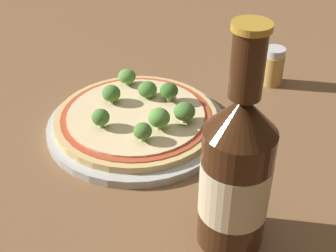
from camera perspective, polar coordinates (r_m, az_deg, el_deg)
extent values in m
plane|color=brown|center=(0.67, -3.17, -0.94)|extent=(3.00, 3.00, 0.00)
cylinder|color=#B2B7B2|center=(0.68, -3.55, 0.12)|extent=(0.26, 0.26, 0.01)
cylinder|color=tan|center=(0.67, -3.80, 0.97)|extent=(0.23, 0.23, 0.01)
cylinder|color=#B74728|center=(0.67, -3.82, 1.38)|extent=(0.21, 0.21, 0.00)
cylinder|color=beige|center=(0.67, -3.82, 1.47)|extent=(0.20, 0.20, 0.00)
cylinder|color=#89A866|center=(0.69, 0.12, 3.47)|extent=(0.01, 0.01, 0.01)
ellipsoid|color=#386628|center=(0.68, 0.12, 4.33)|extent=(0.03, 0.03, 0.02)
cylinder|color=#89A866|center=(0.63, -1.10, 0.10)|extent=(0.01, 0.01, 0.01)
ellipsoid|color=#568E3D|center=(0.62, -1.11, 1.03)|extent=(0.03, 0.03, 0.03)
cylinder|color=#89A866|center=(0.61, -3.08, -1.40)|extent=(0.01, 0.01, 0.01)
ellipsoid|color=#477A33|center=(0.60, -3.11, -0.61)|extent=(0.02, 0.02, 0.02)
cylinder|color=#89A866|center=(0.64, 2.00, 0.91)|extent=(0.01, 0.01, 0.01)
ellipsoid|color=#477A33|center=(0.64, 2.02, 1.79)|extent=(0.03, 0.03, 0.02)
cylinder|color=#89A866|center=(0.70, -2.50, 3.81)|extent=(0.01, 0.01, 0.01)
ellipsoid|color=#477A33|center=(0.70, -2.51, 4.48)|extent=(0.03, 0.03, 0.02)
cylinder|color=#89A866|center=(0.64, -8.14, 0.25)|extent=(0.01, 0.01, 0.01)
ellipsoid|color=#477A33|center=(0.63, -8.22, 1.07)|extent=(0.02, 0.02, 0.02)
cylinder|color=#89A866|center=(0.69, -6.87, 3.21)|extent=(0.01, 0.01, 0.01)
ellipsoid|color=#477A33|center=(0.69, -6.94, 3.98)|extent=(0.03, 0.03, 0.02)
cylinder|color=#89A866|center=(0.74, -4.99, 5.37)|extent=(0.01, 0.01, 0.01)
ellipsoid|color=#568E3D|center=(0.73, -5.03, 6.06)|extent=(0.03, 0.03, 0.02)
cylinder|color=#381E0F|center=(0.48, 8.08, -7.56)|extent=(0.07, 0.07, 0.14)
cylinder|color=#C6B793|center=(0.48, 8.10, -7.31)|extent=(0.07, 0.07, 0.06)
cone|color=#381E0F|center=(0.42, 9.05, 1.40)|extent=(0.07, 0.07, 0.04)
cylinder|color=#381E0F|center=(0.40, 9.71, 7.39)|extent=(0.03, 0.03, 0.06)
cylinder|color=#B7892D|center=(0.39, 10.21, 11.88)|extent=(0.03, 0.03, 0.01)
cylinder|color=tan|center=(0.80, 12.62, 6.73)|extent=(0.04, 0.04, 0.05)
cylinder|color=silver|center=(0.78, 12.92, 8.78)|extent=(0.03, 0.03, 0.01)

